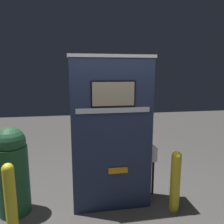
{
  "coord_description": "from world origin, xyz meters",
  "views": [
    {
      "loc": [
        -0.48,
        -2.73,
        1.93
      ],
      "look_at": [
        0.0,
        0.1,
        1.4
      ],
      "focal_mm": 35.0,
      "sensor_mm": 36.0,
      "label": 1
    }
  ],
  "objects_px": {
    "gas_pump": "(111,133)",
    "safety_bollard_far": "(10,197)",
    "trash_bin": "(12,170)",
    "safety_bollard": "(175,179)"
  },
  "relations": [
    {
      "from": "gas_pump",
      "to": "safety_bollard_far",
      "type": "height_order",
      "value": "gas_pump"
    },
    {
      "from": "gas_pump",
      "to": "safety_bollard_far",
      "type": "distance_m",
      "value": 1.47
    },
    {
      "from": "trash_bin",
      "to": "gas_pump",
      "type": "bearing_deg",
      "value": -0.05
    },
    {
      "from": "safety_bollard",
      "to": "trash_bin",
      "type": "bearing_deg",
      "value": 171.68
    },
    {
      "from": "safety_bollard_far",
      "to": "safety_bollard",
      "type": "bearing_deg",
      "value": 2.35
    },
    {
      "from": "trash_bin",
      "to": "safety_bollard_far",
      "type": "xyz_separation_m",
      "value": [
        0.07,
        -0.41,
        -0.15
      ]
    },
    {
      "from": "safety_bollard",
      "to": "trash_bin",
      "type": "height_order",
      "value": "trash_bin"
    },
    {
      "from": "gas_pump",
      "to": "safety_bollard_far",
      "type": "bearing_deg",
      "value": -162.31
    },
    {
      "from": "safety_bollard",
      "to": "trash_bin",
      "type": "relative_size",
      "value": 0.72
    },
    {
      "from": "gas_pump",
      "to": "trash_bin",
      "type": "distance_m",
      "value": 1.42
    }
  ]
}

